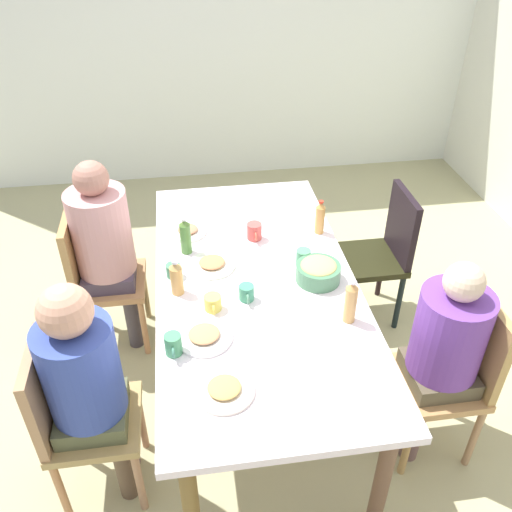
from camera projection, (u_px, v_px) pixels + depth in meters
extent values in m
plane|color=tan|center=(256.00, 382.00, 3.17)|extent=(6.53, 6.53, 0.00)
cube|color=white|center=(209.00, 35.00, 4.66)|extent=(0.12, 5.00, 2.60)
cube|color=white|center=(256.00, 283.00, 2.74)|extent=(2.04, 1.00, 0.04)
cylinder|color=brown|center=(178.00, 249.00, 3.66)|extent=(0.07, 0.07, 0.72)
cylinder|color=brown|center=(191.00, 506.00, 2.17)|extent=(0.07, 0.07, 0.72)
cylinder|color=brown|center=(294.00, 240.00, 3.75)|extent=(0.07, 0.07, 0.72)
cylinder|color=brown|center=(382.00, 480.00, 2.27)|extent=(0.07, 0.07, 0.72)
cube|color=#B07B4F|center=(111.00, 283.00, 3.23)|extent=(0.40, 0.40, 0.04)
cylinder|color=#B3764F|center=(92.00, 296.00, 3.48)|extent=(0.04, 0.04, 0.43)
cylinder|color=tan|center=(86.00, 332.00, 3.21)|extent=(0.04, 0.04, 0.43)
cylinder|color=#A48154|center=(145.00, 291.00, 3.52)|extent=(0.04, 0.04, 0.43)
cylinder|color=#B37B51|center=(144.00, 327.00, 3.25)|extent=(0.04, 0.04, 0.43)
cube|color=#B2864E|center=(73.00, 253.00, 3.07)|extent=(0.38, 0.04, 0.45)
cylinder|color=#363C38|center=(134.00, 300.00, 3.43)|extent=(0.09, 0.09, 0.45)
cylinder|color=#40393F|center=(133.00, 317.00, 3.30)|extent=(0.09, 0.09, 0.45)
cube|color=#463A4B|center=(110.00, 275.00, 3.20)|extent=(0.30, 0.30, 0.10)
cylinder|color=#D59797|center=(101.00, 232.00, 3.02)|extent=(0.33, 0.33, 0.50)
sphere|color=#AC7462|center=(91.00, 178.00, 2.83)|extent=(0.19, 0.19, 0.19)
cube|color=black|center=(369.00, 260.00, 3.42)|extent=(0.40, 0.40, 0.04)
cylinder|color=black|center=(399.00, 301.00, 3.44)|extent=(0.04, 0.04, 0.43)
cylinder|color=black|center=(381.00, 270.00, 3.71)|extent=(0.04, 0.04, 0.43)
cylinder|color=black|center=(347.00, 307.00, 3.40)|extent=(0.04, 0.04, 0.43)
cylinder|color=black|center=(333.00, 274.00, 3.67)|extent=(0.04, 0.04, 0.43)
cube|color=black|center=(402.00, 226.00, 3.31)|extent=(0.38, 0.04, 0.45)
cube|color=tan|center=(436.00, 382.00, 2.60)|extent=(0.40, 0.40, 0.04)
cylinder|color=#A47C57|center=(475.00, 436.00, 2.62)|extent=(0.04, 0.04, 0.43)
cylinder|color=#AA7F5B|center=(445.00, 383.00, 2.89)|extent=(0.04, 0.04, 0.43)
cylinder|color=#AB824A|center=(408.00, 445.00, 2.57)|extent=(0.04, 0.04, 0.43)
cylinder|color=#A58258|center=(384.00, 390.00, 2.85)|extent=(0.04, 0.04, 0.43)
cube|color=tan|center=(483.00, 343.00, 2.49)|extent=(0.38, 0.04, 0.45)
cylinder|color=brown|center=(415.00, 426.00, 2.65)|extent=(0.09, 0.09, 0.45)
cylinder|color=brown|center=(403.00, 401.00, 2.78)|extent=(0.09, 0.09, 0.45)
cube|color=brown|center=(438.00, 374.00, 2.57)|extent=(0.30, 0.30, 0.10)
cylinder|color=#683897|center=(450.00, 333.00, 2.41)|extent=(0.32, 0.32, 0.43)
sphere|color=beige|center=(464.00, 282.00, 2.25)|extent=(0.17, 0.17, 0.17)
cube|color=#A3864F|center=(95.00, 422.00, 2.41)|extent=(0.40, 0.40, 0.04)
cylinder|color=tan|center=(71.00, 427.00, 2.66)|extent=(0.04, 0.04, 0.43)
cylinder|color=#B1774B|center=(61.00, 491.00, 2.38)|extent=(0.04, 0.04, 0.43)
cylinder|color=#AC7656|center=(141.00, 419.00, 2.70)|extent=(0.04, 0.04, 0.43)
cylinder|color=#A87A5A|center=(139.00, 481.00, 2.42)|extent=(0.04, 0.04, 0.43)
cube|color=#AA7D56|center=(42.00, 392.00, 2.25)|extent=(0.38, 0.04, 0.45)
cylinder|color=brown|center=(126.00, 435.00, 2.61)|extent=(0.09, 0.09, 0.45)
cylinder|color=brown|center=(124.00, 464.00, 2.48)|extent=(0.09, 0.09, 0.45)
cube|color=#525638|center=(93.00, 414.00, 2.38)|extent=(0.30, 0.30, 0.10)
cylinder|color=#33489E|center=(81.00, 370.00, 2.22)|extent=(0.32, 0.32, 0.45)
sphere|color=tan|center=(65.00, 311.00, 2.03)|extent=(0.22, 0.22, 0.22)
cylinder|color=silver|center=(224.00, 390.00, 2.14)|extent=(0.24, 0.24, 0.01)
ellipsoid|color=tan|center=(224.00, 387.00, 2.13)|extent=(0.13, 0.13, 0.02)
cylinder|color=silver|center=(204.00, 337.00, 2.39)|extent=(0.25, 0.25, 0.01)
ellipsoid|color=tan|center=(204.00, 334.00, 2.37)|extent=(0.14, 0.14, 0.02)
cylinder|color=white|center=(188.00, 232.00, 3.08)|extent=(0.21, 0.21, 0.01)
ellipsoid|color=#C87A58|center=(188.00, 229.00, 3.07)|extent=(0.12, 0.12, 0.02)
cylinder|color=white|center=(212.00, 265.00, 2.82)|extent=(0.25, 0.25, 0.01)
ellipsoid|color=#D57E50|center=(212.00, 262.00, 2.81)|extent=(0.14, 0.14, 0.02)
cylinder|color=#467B56|center=(318.00, 273.00, 2.71)|extent=(0.22, 0.22, 0.09)
ellipsoid|color=tan|center=(319.00, 266.00, 2.68)|extent=(0.18, 0.18, 0.04)
cylinder|color=#43825B|center=(174.00, 270.00, 2.74)|extent=(0.07, 0.07, 0.07)
torus|color=#4E8960|center=(174.00, 276.00, 2.70)|extent=(0.05, 0.01, 0.05)
cylinder|color=#C64D47|center=(254.00, 231.00, 3.01)|extent=(0.08, 0.08, 0.10)
torus|color=#D1533F|center=(256.00, 236.00, 2.97)|extent=(0.05, 0.01, 0.05)
cylinder|color=#4F9167|center=(303.00, 258.00, 2.81)|extent=(0.08, 0.08, 0.09)
torus|color=#4D875F|center=(305.00, 263.00, 2.77)|extent=(0.05, 0.01, 0.05)
cylinder|color=#DCCB53|center=(213.00, 303.00, 2.53)|extent=(0.08, 0.08, 0.07)
torus|color=#E3C54C|center=(214.00, 310.00, 2.49)|extent=(0.05, 0.01, 0.05)
cylinder|color=#428D5E|center=(173.00, 344.00, 2.29)|extent=(0.07, 0.07, 0.10)
torus|color=#428368|center=(174.00, 353.00, 2.25)|extent=(0.05, 0.01, 0.05)
cylinder|color=#3E8C69|center=(246.00, 293.00, 2.59)|extent=(0.07, 0.07, 0.08)
torus|color=#4E8465|center=(248.00, 299.00, 2.55)|extent=(0.05, 0.01, 0.05)
cylinder|color=#D09248|center=(320.00, 220.00, 3.05)|extent=(0.05, 0.05, 0.16)
cone|color=#C99146|center=(321.00, 205.00, 2.99)|extent=(0.05, 0.05, 0.03)
cylinder|color=red|center=(321.00, 202.00, 2.98)|extent=(0.03, 0.03, 0.01)
cylinder|color=#487B35|center=(186.00, 239.00, 2.88)|extent=(0.06, 0.06, 0.17)
cone|color=#517631|center=(184.00, 222.00, 2.82)|extent=(0.05, 0.05, 0.03)
cylinder|color=white|center=(184.00, 219.00, 2.81)|extent=(0.03, 0.03, 0.01)
cylinder|color=tan|center=(177.00, 280.00, 2.61)|extent=(0.06, 0.06, 0.15)
cone|color=tan|center=(175.00, 265.00, 2.55)|extent=(0.06, 0.06, 0.03)
cylinder|color=white|center=(175.00, 262.00, 2.54)|extent=(0.03, 0.03, 0.01)
cylinder|color=tan|center=(350.00, 304.00, 2.43)|extent=(0.06, 0.06, 0.19)
cone|color=tan|center=(353.00, 286.00, 2.37)|extent=(0.05, 0.05, 0.03)
cylinder|color=white|center=(353.00, 282.00, 2.36)|extent=(0.03, 0.03, 0.01)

